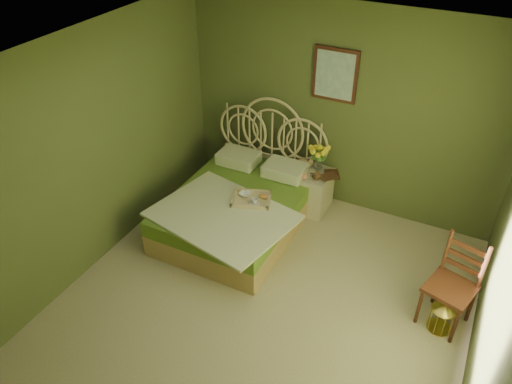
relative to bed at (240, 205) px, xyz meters
The scene contains 14 objects.
floor 1.49m from the bed, 54.51° to the right, with size 4.50×4.50×0.00m, color #BCB088.
ceiling 2.73m from the bed, 54.51° to the right, with size 4.50×4.50×0.00m, color silver.
wall_back 1.69m from the bed, 51.23° to the left, with size 4.00×4.00×0.00m, color #515E31.
wall_left 1.94m from the bed, 133.98° to the right, with size 4.50×4.50×0.00m, color #515E31.
wall_right 3.25m from the bed, 22.70° to the right, with size 4.50×4.50×0.00m, color #515E31.
wall_art 1.93m from the bed, 54.33° to the left, with size 0.54×0.04×0.64m.
bed is the anchor object (origin of this frame).
nightstand 0.99m from the bed, 49.13° to the left, with size 0.49×0.49×0.97m.
chair 2.59m from the bed, ahead, with size 0.53×0.53×0.97m.
birdcage 2.61m from the bed, 12.52° to the right, with size 0.24×0.24×0.36m.
book_lower 1.14m from the bed, 42.54° to the left, with size 0.18×0.24×0.02m, color #381E0F.
book_upper 1.15m from the bed, 42.54° to the left, with size 0.16×0.22×0.02m, color #472819.
cereal_bowl 0.27m from the bed, 25.28° to the right, with size 0.14×0.14×0.03m, color white.
coffee_cup 0.43m from the bed, 29.13° to the right, with size 0.08×0.08×0.08m, color white.
Camera 1 is at (1.56, -3.14, 3.95)m, focal length 35.00 mm.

